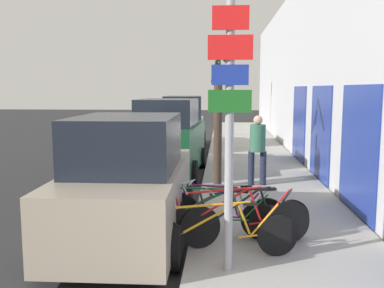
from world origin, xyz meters
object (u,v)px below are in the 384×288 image
Objects in this scene: parked_car_1 at (169,140)px; pedestrian_near at (258,145)px; signpost at (229,123)px; bicycle_2 at (247,220)px; bicycle_0 at (221,234)px; bicycle_1 at (232,221)px; traffic_light at (219,81)px; bicycle_4 at (218,212)px; bicycle_3 at (217,215)px; street_tree at (220,119)px; parked_car_0 at (129,183)px; parked_car_2 at (183,126)px; bicycle_5 at (225,209)px.

parked_car_1 is 3.19m from pedestrian_near.
bicycle_2 is at bearing 73.52° from signpost.
bicycle_0 is 0.91× the size of bicycle_1.
traffic_light is at bearing -17.33° from bicycle_2.
bicycle_4 is at bearing 95.43° from signpost.
bicycle_3 is at bearing -6.59° from bicycle_0.
traffic_light reaches higher than street_tree.
parked_car_0 reaches higher than bicycle_1.
parked_car_0 is at bearing 115.11° from bicycle_4.
parked_car_1 is at bearing 3.31° from bicycle_1.
parked_car_1 is 1.12× the size of street_tree.
parked_car_0 reaches higher than bicycle_4.
pedestrian_near is (2.61, -7.41, 0.15)m from parked_car_2.
parked_car_0 is (-1.56, 0.24, 0.47)m from bicycle_3.
bicycle_0 is at bearing -89.28° from traffic_light.
street_tree is at bearing -49.95° from parked_car_1.
street_tree is 11.96m from traffic_light.
signpost is 1.73m from bicycle_0.
bicycle_0 is 1.26× the size of pedestrian_near.
bicycle_2 is 0.48× the size of parked_car_0.
traffic_light is (1.44, 9.82, 1.96)m from parked_car_1.
bicycle_2 is 16.23m from traffic_light.
pedestrian_near is (0.98, 3.79, 0.69)m from bicycle_4.
signpost is at bearing -73.58° from parked_car_1.
bicycle_2 is 1.13× the size of bicycle_4.
bicycle_2 is 0.57× the size of street_tree.
bicycle_1 is 1.33× the size of bicycle_4.
bicycle_3 is at bearing 16.29° from bicycle_1.
parked_car_2 is 4.97m from traffic_light.
bicycle_0 reaches higher than bicycle_4.
pedestrian_near is (2.56, 3.77, 0.21)m from parked_car_0.
bicycle_1 is at bearing -21.28° from parked_car_0.
bicycle_3 is at bearing -109.14° from pedestrian_near.
traffic_light is at bearing -11.29° from bicycle_1.
bicycle_3 is at bearing -72.14° from parked_car_1.
signpost is 1.94× the size of bicycle_4.
bicycle_4 is at bearing -84.14° from parked_car_2.
bicycle_3 is (-0.17, 1.37, -1.68)m from signpost.
bicycle_3 is 15.93m from traffic_light.
bicycle_3 is at bearing 39.34° from bicycle_2.
bicycle_4 is at bearing -71.42° from parked_car_1.
bicycle_1 is at bearing -71.07° from parked_car_1.
bicycle_0 is 7.09m from parked_car_1.
bicycle_1 is 4.57m from pedestrian_near.
street_tree reaches higher than bicycle_5.
street_tree is at bearing -80.38° from parked_car_2.
bicycle_4 is 3.85m from street_tree.
signpost is 2.03× the size of pedestrian_near.
signpost is at bearing -88.99° from traffic_light.
parked_car_2 is (-1.62, 11.43, 0.52)m from bicycle_3.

